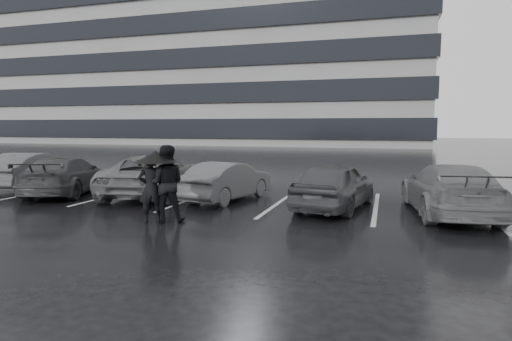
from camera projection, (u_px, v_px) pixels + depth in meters
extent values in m
plane|color=black|center=(233.00, 218.00, 10.71)|extent=(160.00, 160.00, 0.00)
cube|color=gray|center=(203.00, 44.00, 61.31)|extent=(60.00, 25.00, 28.00)
cube|color=black|center=(205.00, 128.00, 62.56)|extent=(60.60, 25.60, 2.20)
cube|color=black|center=(204.00, 100.00, 62.14)|extent=(60.60, 25.60, 2.20)
cube|color=black|center=(204.00, 72.00, 61.73)|extent=(60.60, 25.60, 2.20)
cube|color=black|center=(203.00, 44.00, 61.31)|extent=(60.60, 25.60, 2.20)
cube|color=black|center=(203.00, 15.00, 60.90)|extent=(60.60, 25.60, 2.20)
imported|color=black|center=(335.00, 185.00, 11.82)|extent=(2.20, 4.07, 1.32)
imported|color=#2B2B2E|center=(228.00, 181.00, 13.25)|extent=(1.98, 3.78, 1.18)
imported|color=#454447|center=(155.00, 175.00, 14.10)|extent=(3.03, 5.16, 1.35)
imported|color=black|center=(66.00, 175.00, 14.39)|extent=(3.06, 4.68, 1.26)
imported|color=#2B2B2E|center=(31.00, 171.00, 15.71)|extent=(2.07, 4.17, 1.31)
imported|color=#454447|center=(450.00, 189.00, 11.01)|extent=(2.40, 4.77, 1.33)
imported|color=black|center=(151.00, 188.00, 10.09)|extent=(0.71, 0.61, 1.64)
imported|color=black|center=(166.00, 184.00, 10.17)|extent=(1.09, 0.99, 1.84)
cylinder|color=black|center=(157.00, 192.00, 10.14)|extent=(0.02, 0.02, 1.47)
cone|color=black|center=(156.00, 157.00, 10.06)|extent=(1.01, 1.01, 0.26)
sphere|color=black|center=(156.00, 151.00, 10.04)|extent=(0.05, 0.05, 0.05)
cube|color=#B6B6B8|center=(53.00, 190.00, 15.36)|extent=(0.12, 5.00, 0.00)
cube|color=#B6B6B8|center=(120.00, 193.00, 14.54)|extent=(0.12, 5.00, 0.00)
cube|color=#B6B6B8|center=(195.00, 197.00, 13.73)|extent=(0.12, 5.00, 0.00)
cube|color=#B6B6B8|center=(280.00, 202.00, 12.91)|extent=(0.12, 5.00, 0.00)
cube|color=#B6B6B8|center=(376.00, 207.00, 12.09)|extent=(0.12, 5.00, 0.00)
cube|color=#B6B6B8|center=(486.00, 213.00, 11.28)|extent=(0.12, 5.00, 0.00)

